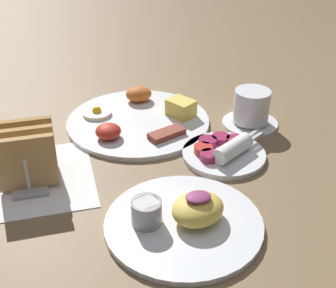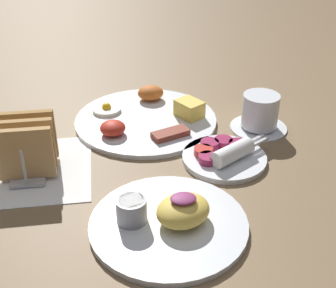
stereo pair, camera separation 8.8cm
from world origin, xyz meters
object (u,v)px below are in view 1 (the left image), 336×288
(coffee_cup, at_px, (251,109))
(plate_condiments, at_px, (224,151))
(plate_breakfast, at_px, (139,119))
(toast_rack, at_px, (26,156))
(plate_foreground, at_px, (184,218))

(coffee_cup, bearing_deg, plate_condiments, -132.75)
(plate_breakfast, distance_m, toast_rack, 0.28)
(plate_condiments, relative_size, toast_rack, 1.51)
(plate_condiments, relative_size, plate_foreground, 0.71)
(plate_breakfast, xyz_separation_m, coffee_cup, (0.23, -0.07, 0.03))
(plate_foreground, bearing_deg, coffee_cup, 50.29)
(plate_breakfast, height_order, toast_rack, toast_rack)
(plate_breakfast, distance_m, plate_foreground, 0.35)
(plate_breakfast, relative_size, coffee_cup, 2.55)
(plate_breakfast, bearing_deg, plate_condiments, -53.71)
(plate_condiments, relative_size, coffee_cup, 1.46)
(plate_condiments, height_order, toast_rack, toast_rack)
(plate_condiments, bearing_deg, toast_rack, 177.39)
(plate_condiments, distance_m, coffee_cup, 0.15)
(plate_foreground, bearing_deg, toast_rack, 140.49)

